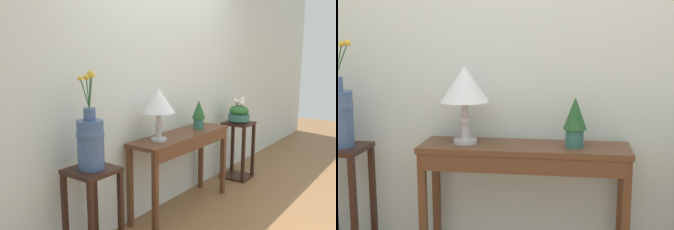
# 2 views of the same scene
# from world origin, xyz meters

# --- Properties ---
(back_wall_with_art) EXTENTS (9.00, 0.10, 2.80)m
(back_wall_with_art) POSITION_xyz_m (0.00, 1.31, 1.40)
(back_wall_with_art) COLOR silver
(back_wall_with_art) RESTS_ON ground
(console_table) EXTENTS (1.27, 0.35, 0.78)m
(console_table) POSITION_xyz_m (0.02, 1.02, 0.66)
(console_table) COLOR #56331E
(console_table) RESTS_ON ground
(table_lamp) EXTENTS (0.30, 0.30, 0.47)m
(table_lamp) POSITION_xyz_m (-0.34, 1.04, 1.13)
(table_lamp) COLOR #B7B7BC
(table_lamp) RESTS_ON console_table
(potted_plant_on_console) EXTENTS (0.14, 0.14, 0.30)m
(potted_plant_on_console) POSITION_xyz_m (0.33, 1.04, 0.95)
(potted_plant_on_console) COLOR #2D665B
(potted_plant_on_console) RESTS_ON console_table
(pedestal_stand_left) EXTENTS (0.33, 0.33, 0.74)m
(pedestal_stand_left) POSITION_xyz_m (-1.15, 1.02, 0.37)
(pedestal_stand_left) COLOR black
(pedestal_stand_left) RESTS_ON ground
(flower_vase_tall_left) EXTENTS (0.20, 0.22, 0.70)m
(flower_vase_tall_left) POSITION_xyz_m (-1.15, 1.02, 0.96)
(flower_vase_tall_left) COLOR #3D5684
(flower_vase_tall_left) RESTS_ON pedestal_stand_left
(pedestal_stand_right) EXTENTS (0.33, 0.33, 0.72)m
(pedestal_stand_right) POSITION_xyz_m (1.20, 1.00, 0.36)
(pedestal_stand_right) COLOR black
(pedestal_stand_right) RESTS_ON ground
(planter_bowl_wide_right) EXTENTS (0.27, 0.27, 0.31)m
(planter_bowl_wide_right) POSITION_xyz_m (1.20, 1.00, 0.83)
(planter_bowl_wide_right) COLOR #2D665B
(planter_bowl_wide_right) RESTS_ON pedestal_stand_right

